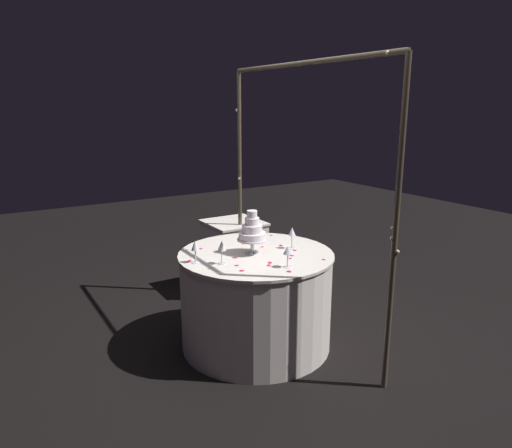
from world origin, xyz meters
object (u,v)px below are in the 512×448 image
wine_glass_0 (254,229)px  wine_glass_1 (292,233)px  decorative_arch (302,165)px  wine_glass_4 (195,247)px  main_table (256,299)px  wine_glass_2 (288,251)px  wine_glass_3 (222,247)px  side_table (234,256)px  tiered_cake (252,232)px

wine_glass_0 → wine_glass_1: wine_glass_1 is taller
decorative_arch → wine_glass_4: size_ratio=13.33×
decorative_arch → main_table: decorative_arch is taller
main_table → wine_glass_2: bearing=2.3°
wine_glass_2 → wine_glass_3: 0.45m
side_table → wine_glass_1: bearing=-6.0°
decorative_arch → wine_glass_1: decorative_arch is taller
wine_glass_0 → wine_glass_1: 0.36m
wine_glass_3 → wine_glass_4: size_ratio=1.05×
tiered_cake → wine_glass_3: tiered_cake is taller
wine_glass_0 → wine_glass_2: bearing=-12.5°
wine_glass_0 → wine_glass_2: wine_glass_2 is taller
wine_glass_0 → tiered_cake: bearing=-33.9°
tiered_cake → wine_glass_0: 0.34m
main_table → wine_glass_4: size_ratio=7.29×
side_table → wine_glass_0: size_ratio=5.21×
side_table → tiered_cake: bearing=-22.5°
decorative_arch → main_table: 1.06m
side_table → wine_glass_4: 1.43m
wine_glass_1 → wine_glass_4: (-0.08, -0.76, -0.01)m
wine_glass_0 → wine_glass_4: size_ratio=0.85×
side_table → wine_glass_1: 1.21m
wine_glass_3 → side_table: bearing=147.3°
main_table → tiered_cake: 0.53m
decorative_arch → tiered_cake: (-0.01, -0.43, -0.46)m
wine_glass_1 → wine_glass_3: 0.62m
wine_glass_1 → wine_glass_4: 0.76m
wine_glass_1 → wine_glass_2: bearing=-39.9°
main_table → side_table: 1.13m
decorative_arch → side_table: (-1.06, 0.00, -1.00)m
wine_glass_3 → wine_glass_1: bearing=93.5°
wine_glass_4 → tiered_cake: bearing=86.6°
wine_glass_1 → wine_glass_0: bearing=-158.8°
wine_glass_0 → wine_glass_1: (0.33, 0.13, 0.02)m
main_table → wine_glass_4: (-0.04, -0.46, 0.48)m
tiered_cake → wine_glass_3: bearing=-72.4°
wine_glass_2 → wine_glass_3: size_ratio=0.90×
main_table → wine_glass_3: (0.08, -0.32, 0.48)m
decorative_arch → tiered_cake: size_ratio=6.55×
wine_glass_2 → wine_glass_0: bearing=167.5°
wine_glass_0 → wine_glass_4: bearing=-68.1°
main_table → wine_glass_0: bearing=150.9°
wine_glass_1 → wine_glass_2: 0.43m
tiered_cake → wine_glass_0: tiered_cake is taller
decorative_arch → wine_glass_2: size_ratio=14.21×
decorative_arch → side_table: decorative_arch is taller
main_table → tiered_cake: bearing=-120.7°
wine_glass_2 → wine_glass_3: (-0.29, -0.34, 0.01)m
side_table → wine_glass_3: (1.14, -0.73, 0.50)m
main_table → wine_glass_1: 0.57m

